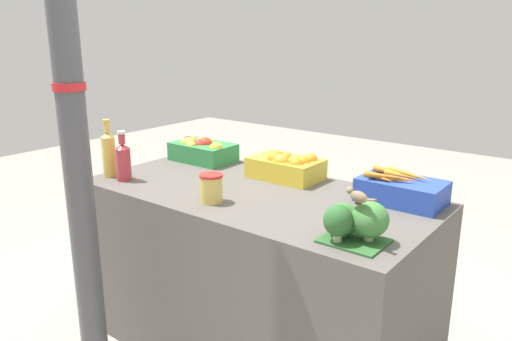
# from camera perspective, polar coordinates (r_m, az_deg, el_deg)

# --- Properties ---
(market_table) EXTENTS (1.64, 0.81, 0.83)m
(market_table) POSITION_cam_1_polar(r_m,az_deg,el_deg) (2.48, 0.00, -11.49)
(market_table) COLOR #56514C
(market_table) RESTS_ON ground_plane
(support_pole) EXTENTS (0.12, 0.12, 2.58)m
(support_pole) POSITION_cam_1_polar(r_m,az_deg,el_deg) (1.99, -20.42, 7.32)
(support_pole) COLOR #4C4C51
(support_pole) RESTS_ON ground_plane
(apple_crate) EXTENTS (0.36, 0.22, 0.14)m
(apple_crate) POSITION_cam_1_polar(r_m,az_deg,el_deg) (2.87, -6.22, 2.40)
(apple_crate) COLOR #2D8442
(apple_crate) RESTS_ON market_table
(orange_crate) EXTENTS (0.36, 0.22, 0.14)m
(orange_crate) POSITION_cam_1_polar(r_m,az_deg,el_deg) (2.50, 3.48, 0.52)
(orange_crate) COLOR gold
(orange_crate) RESTS_ON market_table
(carrot_crate) EXTENTS (0.36, 0.22, 0.14)m
(carrot_crate) POSITION_cam_1_polar(r_m,az_deg,el_deg) (2.25, 16.22, -2.09)
(carrot_crate) COLOR #2847B7
(carrot_crate) RESTS_ON market_table
(broccoli_pile) EXTENTS (0.23, 0.20, 0.15)m
(broccoli_pile) POSITION_cam_1_polar(r_m,az_deg,el_deg) (1.79, 11.05, -5.66)
(broccoli_pile) COLOR #2D602D
(broccoli_pile) RESTS_ON market_table
(juice_bottle_golden) EXTENTS (0.07, 0.07, 0.29)m
(juice_bottle_golden) POSITION_cam_1_polar(r_m,az_deg,el_deg) (2.64, -16.48, 1.96)
(juice_bottle_golden) COLOR gold
(juice_bottle_golden) RESTS_ON market_table
(juice_bottle_ruby) EXTENTS (0.07, 0.07, 0.25)m
(juice_bottle_ruby) POSITION_cam_1_polar(r_m,az_deg,el_deg) (2.55, -14.93, 1.13)
(juice_bottle_ruby) COLOR #B2333D
(juice_bottle_ruby) RESTS_ON market_table
(pickle_jar) EXTENTS (0.10, 0.10, 0.13)m
(pickle_jar) POSITION_cam_1_polar(r_m,az_deg,el_deg) (2.17, -5.13, -2.01)
(pickle_jar) COLOR #DBBC56
(pickle_jar) RESTS_ON market_table
(sparrow_bird) EXTENTS (0.13, 0.06, 0.05)m
(sparrow_bird) POSITION_cam_1_polar(r_m,az_deg,el_deg) (1.74, 11.56, -2.88)
(sparrow_bird) COLOR #4C3D2D
(sparrow_bird) RESTS_ON broccoli_pile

